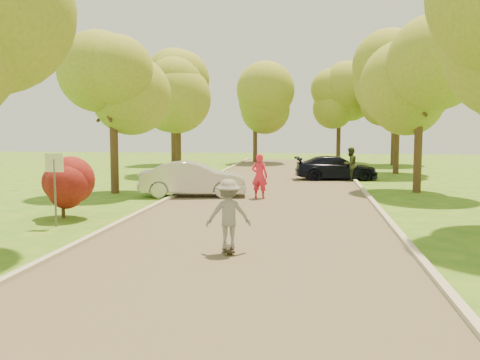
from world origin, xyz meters
The scene contains 20 objects.
ground centered at (0.00, 0.00, 0.00)m, with size 100.00×100.00×0.00m, color #2A6718.
road centered at (0.00, 8.00, 0.01)m, with size 8.00×60.00×0.01m, color #4C4438.
curb_left centered at (-4.05, 8.00, 0.06)m, with size 0.18×60.00×0.12m, color #B2AD9E.
curb_right centered at (4.05, 8.00, 0.06)m, with size 0.18×60.00×0.12m, color #B2AD9E.
street_sign centered at (-5.80, 4.00, 1.56)m, with size 0.55×0.06×2.17m.
red_shrub centered at (-6.30, 5.50, 1.10)m, with size 1.70×1.70×1.95m.
tree_l_midb centered at (-6.81, 12.00, 4.59)m, with size 4.30×4.20×6.62m.
tree_l_far centered at (-6.39, 22.00, 5.47)m, with size 4.92×4.80×7.79m.
tree_r_midb centered at (6.60, 14.00, 4.88)m, with size 4.51×4.40×7.01m.
tree_r_far centered at (7.23, 24.00, 5.83)m, with size 5.33×5.20×8.34m.
tree_bg_a centered at (-8.78, 30.00, 5.31)m, with size 5.12×5.00×7.72m.
tree_bg_b centered at (8.22, 32.00, 5.54)m, with size 5.12×5.00×7.95m.
tree_bg_c centered at (-2.79, 34.00, 5.02)m, with size 4.92×4.80×7.33m.
tree_bg_d centered at (4.22, 36.00, 5.31)m, with size 5.12×5.00×7.72m.
silver_sedan centered at (-3.30, 11.36, 0.74)m, with size 1.57×4.49×1.48m, color #BAB9BF.
dark_sedan centered at (3.07, 19.52, 0.67)m, with size 1.86×4.59×1.33m, color black.
longboard centered at (-0.24, 1.41, 0.09)m, with size 0.41×0.86×0.10m.
skateboarder centered at (-0.24, 1.41, 0.92)m, with size 1.05×0.60×1.62m, color gray.
person_striped centered at (-0.44, 11.07, 0.93)m, with size 0.68×0.44×1.86m, color red.
person_olive centered at (3.80, 18.95, 0.92)m, with size 0.90×0.70×1.84m, color #2D351F.
Camera 1 is at (1.63, -10.73, 2.92)m, focal length 40.00 mm.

